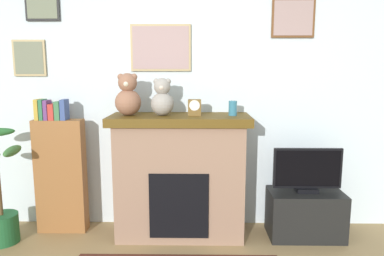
{
  "coord_description": "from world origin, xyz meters",
  "views": [
    {
      "loc": [
        0.17,
        -1.7,
        1.61
      ],
      "look_at": [
        0.12,
        1.68,
        1.06
      ],
      "focal_mm": 33.87,
      "sensor_mm": 36.0,
      "label": 1
    }
  ],
  "objects_px": {
    "fireplace": "(180,175)",
    "candle_jar": "(233,108)",
    "teddy_bear_cream": "(128,97)",
    "television": "(307,171)",
    "bookshelf": "(60,172)",
    "tv_stand": "(305,214)",
    "potted_plant": "(1,206)",
    "mantel_clock": "(195,107)",
    "teddy_bear_tan": "(162,99)"
  },
  "relations": [
    {
      "from": "fireplace",
      "to": "candle_jar",
      "type": "height_order",
      "value": "candle_jar"
    },
    {
      "from": "teddy_bear_cream",
      "to": "fireplace",
      "type": "bearing_deg",
      "value": 2.15
    },
    {
      "from": "television",
      "to": "candle_jar",
      "type": "height_order",
      "value": "candle_jar"
    },
    {
      "from": "bookshelf",
      "to": "tv_stand",
      "type": "bearing_deg",
      "value": -2.38
    },
    {
      "from": "tv_stand",
      "to": "teddy_bear_cream",
      "type": "height_order",
      "value": "teddy_bear_cream"
    },
    {
      "from": "tv_stand",
      "to": "bookshelf",
      "type": "bearing_deg",
      "value": 177.62
    },
    {
      "from": "potted_plant",
      "to": "mantel_clock",
      "type": "height_order",
      "value": "mantel_clock"
    },
    {
      "from": "fireplace",
      "to": "teddy_bear_cream",
      "type": "xyz_separation_m",
      "value": [
        -0.49,
        -0.02,
        0.76
      ]
    },
    {
      "from": "fireplace",
      "to": "teddy_bear_cream",
      "type": "relative_size",
      "value": 3.35
    },
    {
      "from": "television",
      "to": "fireplace",
      "type": "bearing_deg",
      "value": 177.95
    },
    {
      "from": "television",
      "to": "mantel_clock",
      "type": "height_order",
      "value": "mantel_clock"
    },
    {
      "from": "fireplace",
      "to": "television",
      "type": "relative_size",
      "value": 2.04
    },
    {
      "from": "fireplace",
      "to": "potted_plant",
      "type": "height_order",
      "value": "fireplace"
    },
    {
      "from": "mantel_clock",
      "to": "teddy_bear_cream",
      "type": "distance_m",
      "value": 0.63
    },
    {
      "from": "potted_plant",
      "to": "television",
      "type": "height_order",
      "value": "potted_plant"
    },
    {
      "from": "fireplace",
      "to": "television",
      "type": "bearing_deg",
      "value": -2.05
    },
    {
      "from": "fireplace",
      "to": "candle_jar",
      "type": "bearing_deg",
      "value": -2.05
    },
    {
      "from": "tv_stand",
      "to": "television",
      "type": "height_order",
      "value": "television"
    },
    {
      "from": "mantel_clock",
      "to": "teddy_bear_tan",
      "type": "relative_size",
      "value": 0.43
    },
    {
      "from": "teddy_bear_cream",
      "to": "teddy_bear_tan",
      "type": "relative_size",
      "value": 1.13
    },
    {
      "from": "fireplace",
      "to": "potted_plant",
      "type": "relative_size",
      "value": 1.23
    },
    {
      "from": "candle_jar",
      "to": "teddy_bear_tan",
      "type": "relative_size",
      "value": 0.4
    },
    {
      "from": "tv_stand",
      "to": "potted_plant",
      "type": "bearing_deg",
      "value": -176.6
    },
    {
      "from": "teddy_bear_tan",
      "to": "television",
      "type": "bearing_deg",
      "value": -1.05
    },
    {
      "from": "fireplace",
      "to": "bookshelf",
      "type": "distance_m",
      "value": 1.19
    },
    {
      "from": "television",
      "to": "mantel_clock",
      "type": "distance_m",
      "value": 1.23
    },
    {
      "from": "bookshelf",
      "to": "teddy_bear_cream",
      "type": "height_order",
      "value": "teddy_bear_cream"
    },
    {
      "from": "bookshelf",
      "to": "candle_jar",
      "type": "xyz_separation_m",
      "value": [
        1.69,
        -0.08,
        0.64
      ]
    },
    {
      "from": "teddy_bear_cream",
      "to": "teddy_bear_tan",
      "type": "distance_m",
      "value": 0.32
    },
    {
      "from": "bookshelf",
      "to": "candle_jar",
      "type": "bearing_deg",
      "value": -2.58
    },
    {
      "from": "mantel_clock",
      "to": "teddy_bear_tan",
      "type": "bearing_deg",
      "value": 179.78
    },
    {
      "from": "bookshelf",
      "to": "mantel_clock",
      "type": "distance_m",
      "value": 1.48
    },
    {
      "from": "potted_plant",
      "to": "candle_jar",
      "type": "distance_m",
      "value": 2.34
    },
    {
      "from": "teddy_bear_cream",
      "to": "bookshelf",
      "type": "bearing_deg",
      "value": 173.83
    },
    {
      "from": "mantel_clock",
      "to": "teddy_bear_tan",
      "type": "distance_m",
      "value": 0.31
    },
    {
      "from": "television",
      "to": "teddy_bear_tan",
      "type": "height_order",
      "value": "teddy_bear_tan"
    },
    {
      "from": "tv_stand",
      "to": "teddy_bear_cream",
      "type": "distance_m",
      "value": 2.04
    },
    {
      "from": "bookshelf",
      "to": "candle_jar",
      "type": "height_order",
      "value": "bookshelf"
    },
    {
      "from": "fireplace",
      "to": "potted_plant",
      "type": "xyz_separation_m",
      "value": [
        -1.66,
        -0.21,
        -0.24
      ]
    },
    {
      "from": "potted_plant",
      "to": "teddy_bear_tan",
      "type": "distance_m",
      "value": 1.8
    },
    {
      "from": "teddy_bear_tan",
      "to": "candle_jar",
      "type": "bearing_deg",
      "value": 0.04
    },
    {
      "from": "potted_plant",
      "to": "teddy_bear_cream",
      "type": "relative_size",
      "value": 2.72
    },
    {
      "from": "fireplace",
      "to": "mantel_clock",
      "type": "height_order",
      "value": "mantel_clock"
    },
    {
      "from": "tv_stand",
      "to": "fireplace",
      "type": "bearing_deg",
      "value": 178.03
    },
    {
      "from": "potted_plant",
      "to": "mantel_clock",
      "type": "relative_size",
      "value": 7.12
    },
    {
      "from": "tv_stand",
      "to": "teddy_bear_tan",
      "type": "xyz_separation_m",
      "value": [
        -1.37,
        0.02,
        1.12
      ]
    },
    {
      "from": "fireplace",
      "to": "mantel_clock",
      "type": "xyz_separation_m",
      "value": [
        0.14,
        -0.02,
        0.66
      ]
    },
    {
      "from": "candle_jar",
      "to": "fireplace",
      "type": "bearing_deg",
      "value": 177.95
    },
    {
      "from": "bookshelf",
      "to": "potted_plant",
      "type": "height_order",
      "value": "bookshelf"
    },
    {
      "from": "bookshelf",
      "to": "teddy_bear_cream",
      "type": "bearing_deg",
      "value": -6.17
    }
  ]
}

